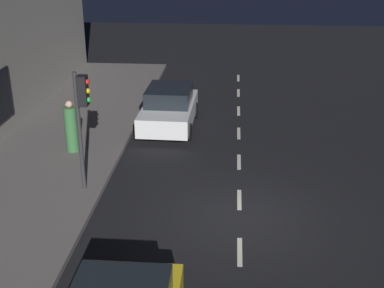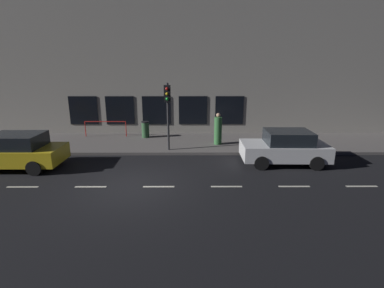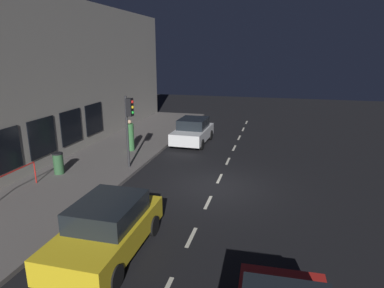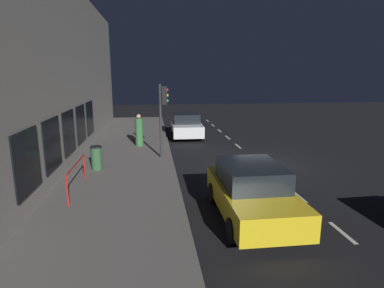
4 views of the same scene
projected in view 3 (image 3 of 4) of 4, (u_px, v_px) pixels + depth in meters
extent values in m
plane|color=black|center=(216.00, 187.00, 14.44)|extent=(60.00, 60.00, 0.00)
cube|color=#5B5654|center=(86.00, 173.00, 15.91)|extent=(4.50, 32.00, 0.15)
cube|color=gray|center=(30.00, 84.00, 15.41)|extent=(0.60, 32.00, 8.43)
cube|color=black|center=(94.00, 119.00, 20.46)|extent=(0.04, 1.84, 1.83)
cube|color=black|center=(71.00, 127.00, 18.24)|extent=(0.04, 1.84, 1.83)
cube|color=black|center=(42.00, 137.00, 16.02)|extent=(0.04, 1.84, 1.83)
cube|color=black|center=(4.00, 151.00, 13.80)|extent=(0.04, 1.84, 1.83)
cube|color=beige|center=(246.00, 122.00, 27.51)|extent=(0.12, 1.20, 0.01)
cube|color=beige|center=(243.00, 129.00, 25.08)|extent=(0.12, 1.20, 0.01)
cube|color=beige|center=(239.00, 138.00, 22.65)|extent=(0.12, 1.20, 0.01)
cube|color=beige|center=(234.00, 148.00, 20.22)|extent=(0.12, 1.20, 0.01)
cube|color=beige|center=(228.00, 161.00, 17.80)|extent=(0.12, 1.20, 0.01)
cube|color=beige|center=(220.00, 178.00, 15.37)|extent=(0.12, 1.20, 0.01)
cube|color=beige|center=(208.00, 202.00, 12.94)|extent=(0.12, 1.20, 0.01)
cube|color=beige|center=(191.00, 237.00, 10.52)|extent=(0.12, 1.20, 0.01)
cylinder|color=#2D2D30|center=(127.00, 132.00, 16.00)|extent=(0.12, 0.12, 3.50)
cube|color=black|center=(130.00, 107.00, 15.63)|extent=(0.26, 0.32, 0.84)
sphere|color=red|center=(132.00, 102.00, 15.53)|extent=(0.15, 0.15, 0.15)
sphere|color=gold|center=(132.00, 107.00, 15.59)|extent=(0.15, 0.15, 0.15)
sphere|color=green|center=(133.00, 113.00, 15.66)|extent=(0.15, 0.15, 0.15)
cube|color=gold|center=(107.00, 234.00, 9.51)|extent=(1.91, 4.18, 0.70)
cube|color=black|center=(108.00, 211.00, 9.49)|extent=(1.68, 2.17, 0.60)
cylinder|color=black|center=(114.00, 277.00, 8.17)|extent=(0.22, 0.64, 0.64)
cylinder|color=black|center=(52.00, 266.00, 8.60)|extent=(0.22, 0.64, 0.64)
cylinder|color=black|center=(153.00, 226.00, 10.58)|extent=(0.22, 0.64, 0.64)
cylinder|color=black|center=(102.00, 219.00, 11.01)|extent=(0.22, 0.64, 0.64)
cube|color=silver|center=(193.00, 134.00, 21.07)|extent=(1.96, 3.95, 0.70)
cube|color=black|center=(193.00, 123.00, 21.04)|extent=(1.69, 2.07, 0.60)
cylinder|color=black|center=(201.00, 144.00, 19.80)|extent=(0.23, 0.64, 0.64)
cylinder|color=black|center=(173.00, 142.00, 20.25)|extent=(0.23, 0.64, 0.64)
cylinder|color=black|center=(210.00, 135.00, 22.05)|extent=(0.23, 0.64, 0.64)
cylinder|color=black|center=(185.00, 133.00, 22.50)|extent=(0.23, 0.64, 0.64)
cylinder|color=#336B38|center=(130.00, 137.00, 19.07)|extent=(0.61, 0.61, 1.55)
sphere|color=tan|center=(129.00, 122.00, 18.83)|extent=(0.23, 0.23, 0.23)
cube|color=tan|center=(128.00, 122.00, 18.78)|extent=(0.08, 0.08, 0.07)
cylinder|color=#2D5633|center=(58.00, 164.00, 15.47)|extent=(0.45, 0.45, 0.94)
cylinder|color=black|center=(57.00, 154.00, 15.33)|extent=(0.48, 0.48, 0.06)
cylinder|color=red|center=(35.00, 173.00, 14.35)|extent=(0.05, 0.05, 0.95)
cylinder|color=red|center=(11.00, 172.00, 13.03)|extent=(0.05, 2.56, 0.05)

